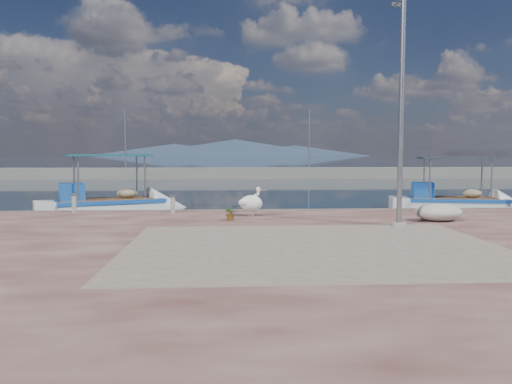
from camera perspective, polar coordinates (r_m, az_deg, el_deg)
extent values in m
plane|color=#162635|center=(14.97, 0.86, -6.08)|extent=(1400.00, 1400.00, 0.00)
cube|color=#47211E|center=(9.09, 3.70, -11.39)|extent=(44.00, 22.00, 0.50)
cube|color=gray|center=(12.07, 6.69, -6.22)|extent=(9.00, 7.00, 0.01)
cube|color=gray|center=(54.74, -2.23, 2.17)|extent=(120.00, 2.20, 1.20)
cylinder|color=gray|center=(55.78, -14.72, 5.56)|extent=(0.16, 0.16, 7.00)
cylinder|color=gray|center=(55.45, 6.10, 5.69)|extent=(0.16, 0.16, 7.00)
cone|color=#28384C|center=(668.27, -9.32, 4.79)|extent=(220.00, 220.00, 16.00)
cone|color=#28384C|center=(664.83, -2.42, 5.10)|extent=(280.00, 280.00, 22.00)
cone|color=#28384C|center=(670.91, 4.45, 4.75)|extent=(200.00, 200.00, 14.00)
cube|color=white|center=(23.97, -16.33, -2.10)|extent=(6.89, 4.53, 1.08)
cube|color=#194FA5|center=(23.92, -16.35, -0.96)|extent=(5.22, 3.88, 0.16)
cube|color=#A52414|center=(23.97, -16.33, -2.25)|extent=(5.21, 3.86, 0.14)
cube|color=#194FA5|center=(23.66, -20.30, -0.01)|extent=(1.33, 1.33, 0.79)
cube|color=#164B5B|center=(23.82, -16.46, 4.07)|extent=(4.12, 3.29, 0.09)
cube|color=white|center=(25.93, 21.84, -1.77)|extent=(6.51, 3.31, 1.02)
cube|color=#194FA5|center=(25.89, 21.87, -0.77)|extent=(4.82, 3.00, 0.15)
cube|color=#A52414|center=(25.94, 21.84, -1.90)|extent=(4.82, 2.98, 0.13)
cube|color=#194FA5|center=(25.55, 18.50, 0.22)|extent=(1.15, 1.15, 0.75)
cube|color=#252B30|center=(25.80, 22.00, 3.62)|extent=(3.75, 2.62, 0.09)
cylinder|color=tan|center=(17.66, -0.75, -2.40)|extent=(0.03, 0.03, 0.27)
cylinder|color=tan|center=(17.71, -0.37, -2.38)|extent=(0.03, 0.03, 0.27)
ellipsoid|color=white|center=(17.65, -0.56, -1.29)|extent=(0.92, 0.76, 0.57)
cylinder|color=white|center=(17.73, 0.16, -0.35)|extent=(0.21, 0.17, 0.48)
sphere|color=white|center=(17.73, 0.26, 0.33)|extent=(0.16, 0.16, 0.16)
cone|color=#EB855B|center=(17.82, 0.81, 0.23)|extent=(0.39, 0.23, 0.12)
cylinder|color=gray|center=(15.95, 16.27, 8.81)|extent=(0.16, 0.16, 7.00)
cylinder|color=gray|center=(16.04, 16.01, -3.56)|extent=(0.44, 0.44, 0.10)
cube|color=gray|center=(17.15, 15.75, 19.89)|extent=(0.35, 0.18, 0.12)
cylinder|color=gray|center=(18.95, -9.48, -1.42)|extent=(0.17, 0.17, 0.64)
cylinder|color=gray|center=(18.92, -9.49, -0.45)|extent=(0.22, 0.22, 0.06)
cylinder|color=gray|center=(20.23, -20.08, -1.21)|extent=(0.17, 0.17, 0.68)
cylinder|color=gray|center=(20.20, -20.11, -0.25)|extent=(0.23, 0.23, 0.06)
imported|color=#33722D|center=(16.64, -2.90, -2.40)|extent=(0.56, 0.52, 0.51)
ellipsoid|color=beige|center=(17.57, 20.13, -2.19)|extent=(1.55, 1.16, 0.58)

